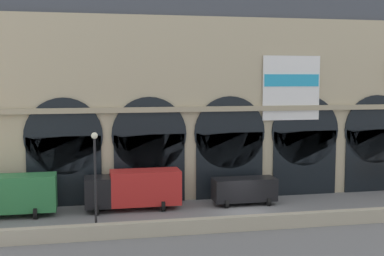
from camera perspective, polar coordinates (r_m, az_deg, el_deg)
ground_plane at (r=40.62m, az=6.08°, el=-9.31°), size 200.00×200.00×0.00m
quay_parapet_wall at (r=36.52m, az=8.20°, el=-10.25°), size 90.00×0.70×0.98m
station_building at (r=46.16m, az=3.54°, el=4.48°), size 42.99×4.78×19.73m
box_truck_west at (r=41.27m, az=-19.88°, el=-6.95°), size 7.50×2.91×3.12m
box_truck_midwest at (r=41.16m, az=-6.44°, el=-6.68°), size 7.50×2.91×3.12m
van_center at (r=42.87m, az=5.82°, el=-6.79°), size 5.20×2.48×2.20m
street_lamp_quayside at (r=34.34m, az=-10.70°, el=-4.60°), size 0.44×0.44×6.90m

